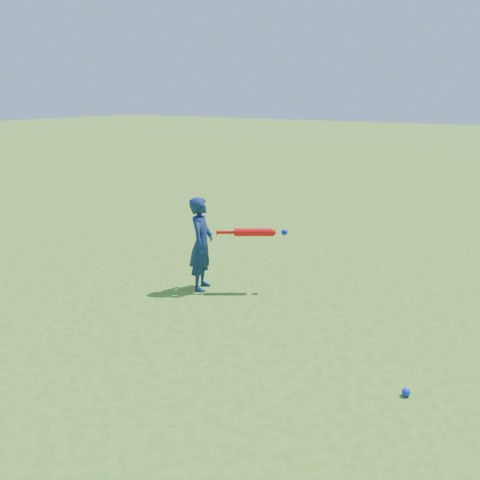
% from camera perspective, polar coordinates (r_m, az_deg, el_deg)
% --- Properties ---
extents(ground, '(80.00, 80.00, 0.00)m').
position_cam_1_polar(ground, '(6.87, -4.32, -5.96)').
color(ground, '#3C751B').
rests_on(ground, ground).
extents(child, '(0.43, 0.52, 1.22)m').
position_cam_1_polar(child, '(6.92, -4.14, -0.43)').
color(child, '#10224E').
rests_on(child, ground).
extents(ground_ball_blue, '(0.08, 0.08, 0.08)m').
position_cam_1_polar(ground_ball_blue, '(4.95, 17.30, -15.25)').
color(ground_ball_blue, '#0D20EC').
rests_on(ground_ball_blue, ground).
extents(bat_swing, '(0.79, 0.54, 0.10)m').
position_cam_1_polar(bat_swing, '(6.81, 1.75, 0.82)').
color(bat_swing, red).
rests_on(bat_swing, ground).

